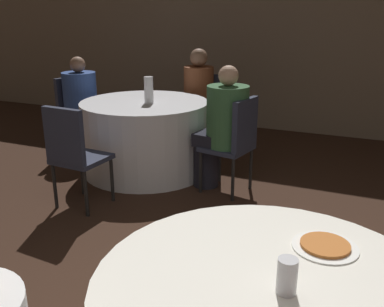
# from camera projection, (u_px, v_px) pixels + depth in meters

# --- Properties ---
(wall_back) EXTENTS (16.00, 0.06, 2.80)m
(wall_back) POSITION_uv_depth(u_px,v_px,m) (352.00, 29.00, 5.38)
(wall_back) COLOR gray
(wall_back) RESTS_ON ground_plane
(table_far) EXTENTS (1.30, 1.30, 0.74)m
(table_far) POSITION_uv_depth(u_px,v_px,m) (146.00, 136.00, 4.44)
(table_far) COLOR silver
(table_far) RESTS_ON ground_plane
(chair_far_south) EXTENTS (0.43, 0.43, 0.89)m
(chair_far_south) POSITION_uv_depth(u_px,v_px,m) (73.00, 149.00, 3.50)
(chair_far_south) COLOR #2D3347
(chair_far_south) RESTS_ON ground_plane
(chair_far_east) EXTENTS (0.47, 0.47, 0.89)m
(chair_far_east) POSITION_uv_depth(u_px,v_px,m) (236.00, 138.00, 3.82)
(chair_far_east) COLOR #2D3347
(chair_far_east) RESTS_ON ground_plane
(chair_far_north) EXTENTS (0.47, 0.48, 0.89)m
(chair_far_north) POSITION_uv_depth(u_px,v_px,m) (203.00, 104.00, 5.22)
(chair_far_north) COLOR #2D3347
(chair_far_north) RESTS_ON ground_plane
(chair_far_west) EXTENTS (0.48, 0.47, 0.89)m
(chair_far_west) POSITION_uv_depth(u_px,v_px,m) (76.00, 109.00, 4.98)
(chair_far_west) COLOR #2D3347
(chair_far_west) RESTS_ON ground_plane
(person_blue_shirt) EXTENTS (0.52, 0.42, 1.13)m
(person_blue_shirt) POSITION_uv_depth(u_px,v_px,m) (84.00, 105.00, 4.87)
(person_blue_shirt) COLOR #4C4238
(person_blue_shirt) RESTS_ON ground_plane
(person_floral_shirt) EXTENTS (0.40, 0.51, 1.20)m
(person_floral_shirt) POSITION_uv_depth(u_px,v_px,m) (196.00, 100.00, 5.08)
(person_floral_shirt) COLOR #33384C
(person_floral_shirt) RESTS_ON ground_plane
(person_green_jacket) EXTENTS (0.52, 0.42, 1.16)m
(person_green_jacket) POSITION_uv_depth(u_px,v_px,m) (221.00, 128.00, 3.88)
(person_green_jacket) COLOR black
(person_green_jacket) RESTS_ON ground_plane
(pizza_plate_near) EXTENTS (0.25, 0.25, 0.02)m
(pizza_plate_near) POSITION_uv_depth(u_px,v_px,m) (325.00, 246.00, 1.64)
(pizza_plate_near) COLOR white
(pizza_plate_near) RESTS_ON table_near
(soda_can_silver) EXTENTS (0.07, 0.07, 0.12)m
(soda_can_silver) POSITION_uv_depth(u_px,v_px,m) (287.00, 276.00, 1.36)
(soda_can_silver) COLOR silver
(soda_can_silver) RESTS_ON table_near
(bottle_far) EXTENTS (0.09, 0.09, 0.26)m
(bottle_far) POSITION_uv_depth(u_px,v_px,m) (149.00, 90.00, 4.22)
(bottle_far) COLOR white
(bottle_far) RESTS_ON table_far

